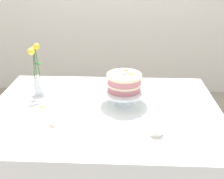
% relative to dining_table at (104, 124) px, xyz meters
% --- Properties ---
extents(dining_table, '(1.40, 1.00, 0.74)m').
position_rel_dining_table_xyz_m(dining_table, '(0.00, 0.00, 0.00)').
color(dining_table, white).
rests_on(dining_table, ground).
extents(linen_napkin, '(0.39, 0.39, 0.00)m').
position_rel_dining_table_xyz_m(linen_napkin, '(0.12, 0.09, 0.09)').
color(linen_napkin, white).
rests_on(linen_napkin, dining_table).
extents(cake_stand, '(0.29, 0.29, 0.10)m').
position_rel_dining_table_xyz_m(cake_stand, '(0.12, 0.09, 0.18)').
color(cake_stand, silver).
rests_on(cake_stand, linen_napkin).
extents(layer_cake, '(0.21, 0.21, 0.11)m').
position_rel_dining_table_xyz_m(layer_cake, '(0.12, 0.09, 0.24)').
color(layer_cake, '#CC7A84').
rests_on(layer_cake, cake_stand).
extents(flower_vase, '(0.09, 0.10, 0.35)m').
position_rel_dining_table_xyz_m(flower_vase, '(-0.45, 0.21, 0.22)').
color(flower_vase, silver).
rests_on(flower_vase, dining_table).
extents(teacup, '(0.12, 0.11, 0.05)m').
position_rel_dining_table_xyz_m(teacup, '(0.29, -0.24, 0.11)').
color(teacup, white).
rests_on(teacup, dining_table).
extents(loose_petal_0, '(0.04, 0.05, 0.00)m').
position_rel_dining_table_xyz_m(loose_petal_0, '(-0.31, -0.15, 0.09)').
color(loose_petal_0, pink).
rests_on(loose_petal_0, dining_table).
extents(loose_petal_1, '(0.02, 0.04, 0.00)m').
position_rel_dining_table_xyz_m(loose_petal_1, '(-0.25, -0.04, 0.09)').
color(loose_petal_1, pink).
rests_on(loose_petal_1, dining_table).
extents(loose_petal_2, '(0.04, 0.03, 0.00)m').
position_rel_dining_table_xyz_m(loose_petal_2, '(-0.38, 0.03, 0.09)').
color(loose_petal_2, yellow).
rests_on(loose_petal_2, dining_table).
extents(loose_petal_3, '(0.04, 0.04, 0.01)m').
position_rel_dining_table_xyz_m(loose_petal_3, '(-0.27, -0.18, 0.09)').
color(loose_petal_3, '#E56B51').
rests_on(loose_petal_3, dining_table).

